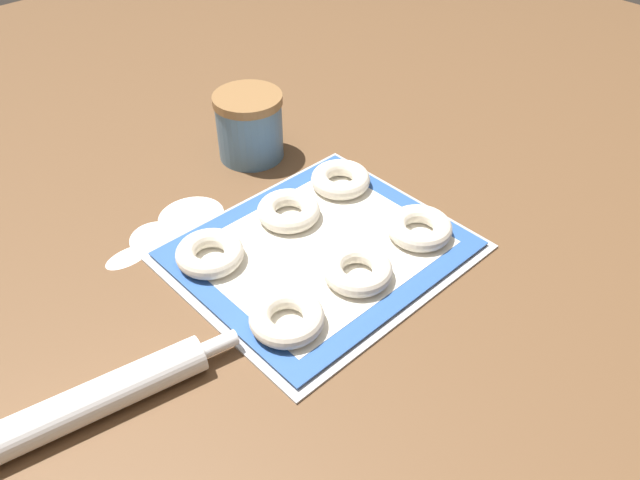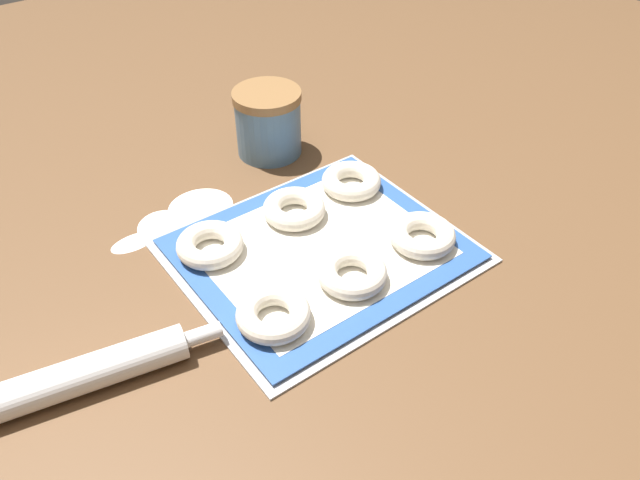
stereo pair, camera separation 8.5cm
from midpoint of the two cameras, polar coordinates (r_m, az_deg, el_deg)
name	(u,v)px [view 2 (the right image)]	position (r m, az deg, el deg)	size (l,w,h in m)	color
ground_plane	(322,245)	(1.00, 2.62, -0.57)	(2.80, 2.80, 0.00)	brown
baking_tray	(320,251)	(0.98, 2.49, -1.08)	(0.43, 0.37, 0.01)	#B2B5BA
baking_mat	(320,248)	(0.98, 2.50, -0.85)	(0.41, 0.35, 0.00)	#2D569E
bagel_front_left	(273,314)	(0.85, -1.41, -6.92)	(0.10, 0.10, 0.03)	silver
bagel_front_center	(352,273)	(0.92, 5.64, -3.11)	(0.10, 0.10, 0.03)	silver
bagel_front_right	(422,235)	(1.00, 11.79, 0.32)	(0.10, 0.10, 0.03)	silver
bagel_back_left	(210,245)	(0.97, -7.56, -0.54)	(0.10, 0.10, 0.03)	silver
bagel_back_center	(292,210)	(1.03, -0.21, 2.71)	(0.10, 0.10, 0.03)	silver
bagel_back_right	(351,181)	(1.09, 5.12, 5.32)	(0.10, 0.10, 0.03)	silver
flour_canister	(268,122)	(1.19, -2.68, 10.64)	(0.13, 0.13, 0.13)	slate
rolling_pin	(49,386)	(0.83, -20.87, -12.54)	(0.44, 0.11, 0.05)	silver
flour_patch_near	(134,242)	(1.03, -14.44, -0.26)	(0.08, 0.04, 0.00)	white
flour_patch_far	(200,206)	(1.09, -8.68, 3.00)	(0.11, 0.11, 0.00)	white
flour_patch_side	(166,228)	(1.05, -11.71, 1.01)	(0.09, 0.10, 0.00)	white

